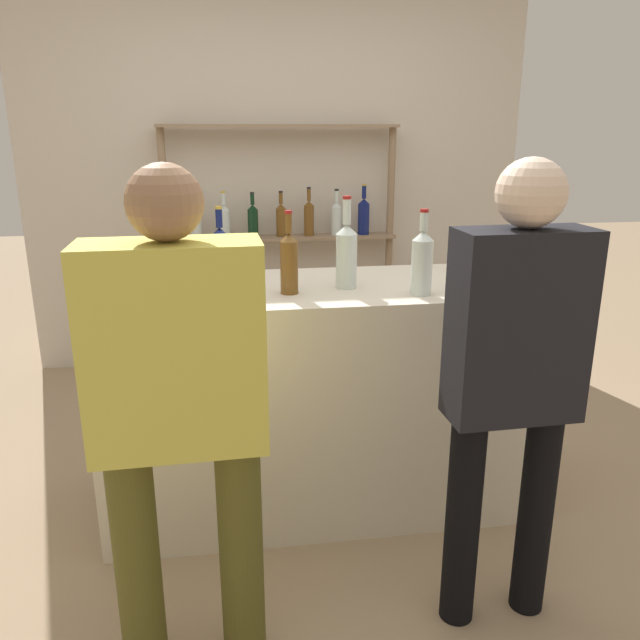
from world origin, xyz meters
TOP-DOWN VIEW (x-y plane):
  - ground_plane at (0.00, 0.00)m, footprint 16.00×16.00m
  - bar_counter at (0.00, 0.00)m, footprint 1.81×0.69m
  - back_wall at (0.00, 1.94)m, footprint 3.41×0.12m
  - back_shelf at (-0.00, 1.76)m, footprint 1.58×0.18m
  - counter_bottle_0 at (-0.58, 0.18)m, footprint 0.09×0.09m
  - counter_bottle_1 at (-0.40, 0.18)m, footprint 0.08×0.08m
  - counter_bottle_2 at (0.37, -0.20)m, footprint 0.08×0.08m
  - counter_bottle_3 at (0.10, -0.05)m, footprint 0.09×0.09m
  - counter_bottle_4 at (-0.14, -0.11)m, footprint 0.07×0.07m
  - customer_right at (0.49, -0.79)m, footprint 0.42×0.20m
  - customer_left at (-0.53, -0.83)m, footprint 0.49×0.23m

SIDE VIEW (x-z plane):
  - ground_plane at x=0.00m, z-range 0.00..0.00m
  - bar_counter at x=0.00m, z-range 0.00..1.00m
  - customer_left at x=-0.53m, z-range 0.12..1.66m
  - customer_right at x=0.49m, z-range 0.14..1.68m
  - back_shelf at x=0.00m, z-range 0.25..1.90m
  - counter_bottle_1 at x=-0.40m, z-range 0.96..1.28m
  - counter_bottle_4 at x=-0.14m, z-range 0.97..1.29m
  - counter_bottle_2 at x=0.37m, z-range 0.97..1.30m
  - counter_bottle_3 at x=0.10m, z-range 0.96..1.33m
  - counter_bottle_0 at x=-0.58m, z-range 0.96..1.32m
  - back_wall at x=0.00m, z-range 0.00..2.80m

